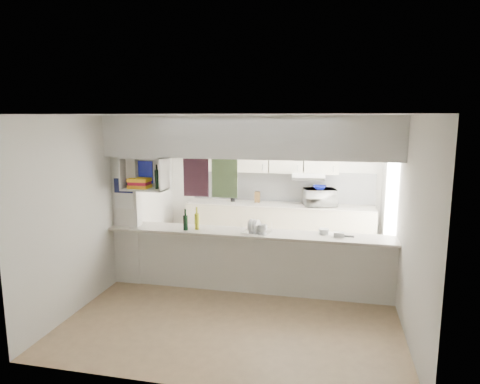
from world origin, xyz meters
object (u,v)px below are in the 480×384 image
(dish_rack, at_px, (256,227))
(bowl, at_px, (319,187))
(wine_bottles, at_px, (191,222))
(microwave, at_px, (320,197))

(dish_rack, bearing_deg, bowl, 83.89)
(bowl, xyz_separation_m, wine_bottles, (-1.79, -2.16, -0.23))
(dish_rack, xyz_separation_m, wine_bottles, (-0.97, -0.04, 0.04))
(bowl, bearing_deg, microwave, 60.19)
(bowl, distance_m, wine_bottles, 2.82)
(microwave, xyz_separation_m, wine_bottles, (-1.81, -2.18, -0.04))
(bowl, relative_size, wine_bottles, 0.76)
(bowl, bearing_deg, wine_bottles, -129.69)
(microwave, distance_m, wine_bottles, 2.83)
(bowl, xyz_separation_m, dish_rack, (-0.82, -2.12, -0.27))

